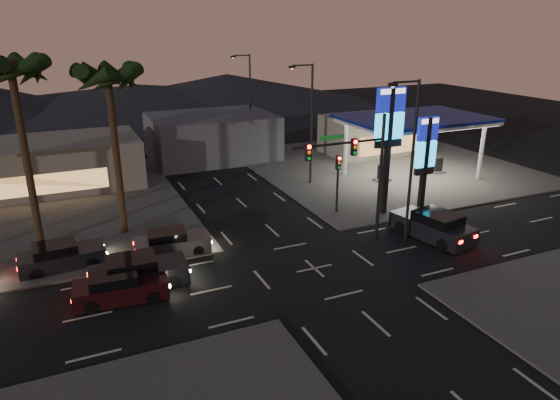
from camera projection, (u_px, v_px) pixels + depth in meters
name	position (u px, v px, depth m)	size (l,w,h in m)	color
ground	(314.00, 268.00, 28.00)	(140.00, 140.00, 0.00)	black
corner_lot_ne	(384.00, 166.00, 47.92)	(24.00, 24.00, 0.12)	#47443F
corner_lot_nw	(11.00, 215.00, 35.56)	(24.00, 24.00, 0.12)	#47443F
gas_station	(415.00, 121.00, 42.80)	(12.20, 8.20, 5.47)	silver
convenience_store	(373.00, 134.00, 52.34)	(10.00, 6.00, 4.00)	#726B5B
pylon_sign_tall	(389.00, 126.00, 33.88)	(2.20, 0.35, 9.00)	black
pylon_sign_short	(426.00, 151.00, 34.56)	(1.60, 0.35, 7.00)	black
traffic_signal_mast	(357.00, 163.00, 29.42)	(6.10, 0.39, 8.00)	black
pedestal_signal	(338.00, 175.00, 35.15)	(0.32, 0.39, 4.30)	black
streetlight_near	(410.00, 153.00, 29.57)	(2.14, 0.25, 10.00)	black
streetlight_mid	(309.00, 118.00, 40.75)	(2.14, 0.25, 10.00)	black
streetlight_far	(249.00, 96.00, 52.79)	(2.14, 0.25, 10.00)	black
palm_a	(109.00, 87.00, 29.55)	(4.41, 4.41, 10.86)	black
palm_b	(13.00, 81.00, 27.44)	(4.41, 4.41, 11.46)	black
building_far_west	(38.00, 166.00, 40.85)	(16.00, 8.00, 4.00)	#726B5B
building_far_mid	(212.00, 137.00, 50.40)	(12.00, 9.00, 4.40)	#4C4C51
hill_right	(227.00, 89.00, 84.55)	(50.00, 50.00, 5.00)	black
hill_center	(137.00, 97.00, 78.93)	(60.00, 60.00, 4.00)	black
car_lane_a_front	(137.00, 273.00, 25.89)	(5.16, 2.34, 1.65)	black
car_lane_a_mid	(120.00, 287.00, 24.61)	(4.73, 2.26, 1.50)	black
car_lane_b_front	(171.00, 243.00, 29.64)	(4.63, 2.25, 1.47)	#4D4D4F
car_lane_b_mid	(61.00, 257.00, 27.83)	(4.71, 2.18, 1.50)	black
suv_station	(433.00, 226.00, 31.70)	(3.19, 5.65, 1.79)	black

